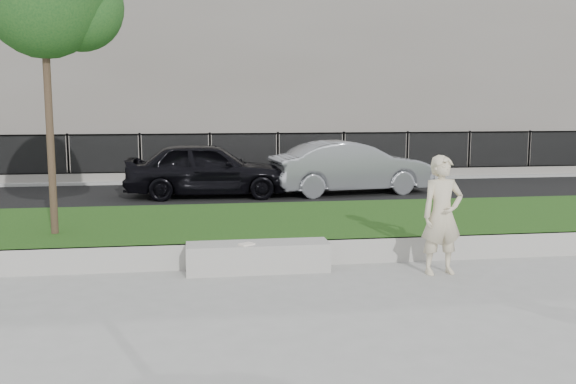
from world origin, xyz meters
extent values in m
plane|color=gray|center=(0.00, 0.00, 0.00)|extent=(90.00, 90.00, 0.00)
cube|color=#0F390E|center=(0.00, 3.00, 0.20)|extent=(34.00, 4.00, 0.40)
cube|color=#99978F|center=(0.00, 1.04, 0.20)|extent=(34.00, 0.08, 0.40)
cube|color=black|center=(0.00, 8.50, 0.02)|extent=(34.00, 7.00, 0.04)
cube|color=gray|center=(0.00, 13.00, 0.06)|extent=(34.00, 3.00, 0.12)
cube|color=slate|center=(0.00, 12.00, 0.24)|extent=(32.00, 0.30, 0.24)
cube|color=black|center=(0.00, 12.00, 0.87)|extent=(32.00, 0.04, 1.50)
cube|color=black|center=(0.00, 12.00, 1.57)|extent=(32.00, 0.05, 0.05)
cube|color=black|center=(0.00, 12.00, 0.37)|extent=(32.00, 0.05, 0.05)
cube|color=slate|center=(0.00, 20.00, 5.00)|extent=(34.00, 10.00, 10.00)
cube|color=#99978F|center=(-0.21, 0.80, 0.22)|extent=(2.17, 0.54, 0.44)
imported|color=beige|center=(2.50, 0.25, 0.89)|extent=(0.69, 0.49, 1.79)
cube|color=white|center=(-0.39, 0.67, 0.46)|extent=(0.26, 0.25, 0.02)
cylinder|color=#38281C|center=(-3.46, 2.23, 2.97)|extent=(0.12, 0.12, 5.15)
sphere|color=#17451B|center=(-2.95, 2.43, 4.11)|extent=(1.44, 1.44, 1.44)
imported|color=black|center=(-0.76, 8.61, 0.79)|extent=(4.47, 1.98, 1.49)
imported|color=gray|center=(3.19, 8.63, 0.77)|extent=(4.61, 2.15, 1.46)
camera|label=1|loc=(-1.17, -8.72, 2.55)|focal=40.00mm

